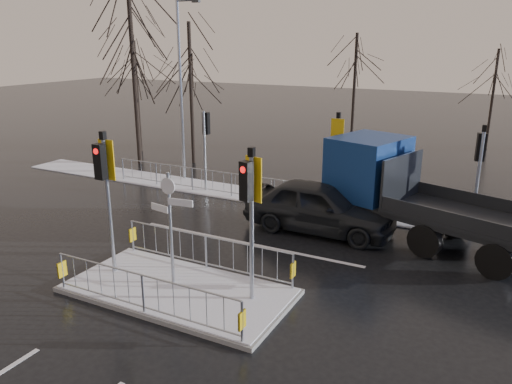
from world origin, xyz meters
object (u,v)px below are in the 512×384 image
at_px(car_far_lane, 320,207).
at_px(street_lamp_left, 182,85).
at_px(traffic_island, 178,279).
at_px(flatbed_truck, 392,185).

xyz_separation_m(car_far_lane, street_lamp_left, (-8.16, 3.54, 3.60)).
relative_size(car_far_lane, street_lamp_left, 0.64).
height_order(car_far_lane, street_lamp_left, street_lamp_left).
bearing_deg(traffic_island, street_lamp_left, 124.07).
xyz_separation_m(car_far_lane, flatbed_truck, (2.21, 1.06, 0.82)).
distance_m(traffic_island, flatbed_truck, 8.15).
relative_size(traffic_island, car_far_lane, 1.14).
height_order(car_far_lane, flatbed_truck, flatbed_truck).
distance_m(flatbed_truck, street_lamp_left, 11.02).
bearing_deg(traffic_island, car_far_lane, 73.67).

